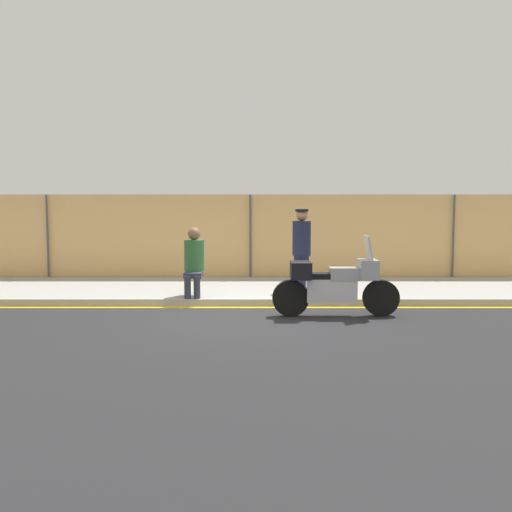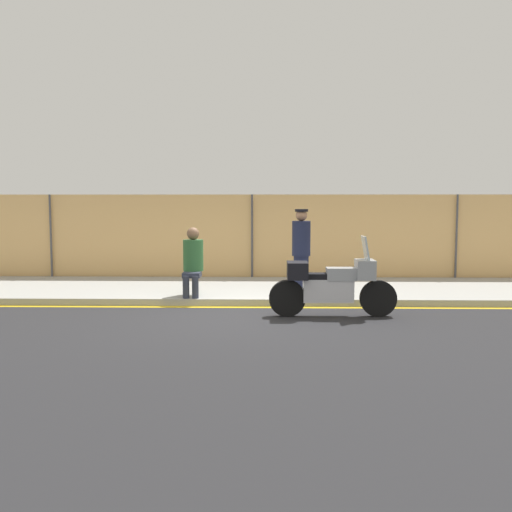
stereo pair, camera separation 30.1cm
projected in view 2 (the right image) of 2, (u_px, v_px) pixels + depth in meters
name	position (u px, v px, depth m)	size (l,w,h in m)	color
ground_plane	(245.00, 316.00, 10.64)	(120.00, 120.00, 0.00)	#262628
sidewalk	(250.00, 290.00, 13.25)	(37.40, 3.38, 0.14)	#9E9E99
curb_paint_stripe	(247.00, 307.00, 11.49)	(37.40, 0.18, 0.01)	gold
storefront_fence	(252.00, 238.00, 14.93)	(35.53, 0.17, 2.19)	#E5B26B
motorcycle	(332.00, 284.00, 10.54)	(2.25, 0.51, 1.43)	black
officer_standing	(301.00, 249.00, 12.69)	(0.39, 0.39, 1.72)	#191E38
person_seated_on_curb	(193.00, 258.00, 12.00)	(0.41, 0.71, 1.37)	#2D3342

